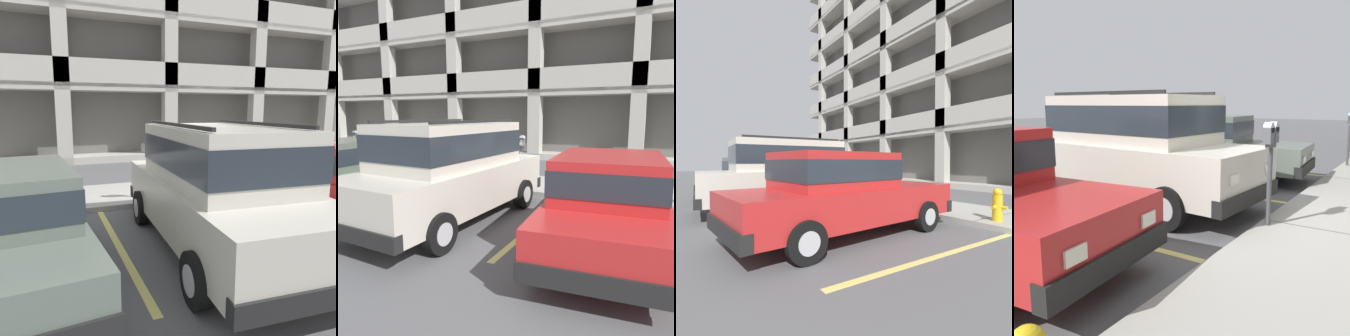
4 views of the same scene
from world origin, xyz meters
TOP-DOWN VIEW (x-y plane):
  - ground_plane at (0.00, 0.00)m, footprint 80.00×80.00m
  - sidewalk at (0.00, 1.30)m, footprint 40.00×2.20m
  - parking_stall_lines at (1.57, -1.40)m, footprint 12.68×4.80m
  - silver_suv at (-0.10, -2.35)m, footprint 2.21×4.88m
  - red_sedan at (-3.10, -2.33)m, footprint 2.10×4.61m
  - parking_meter_near at (0.21, 0.35)m, footprint 0.35×0.12m
  - parking_meter_far at (-6.07, 0.37)m, footprint 0.15×0.12m

SIDE VIEW (x-z plane):
  - ground_plane at x=0.00m, z-range -0.10..0.00m
  - parking_stall_lines at x=1.57m, z-range 0.00..0.01m
  - sidewalk at x=0.00m, z-range 0.00..0.12m
  - red_sedan at x=-3.10m, z-range 0.05..1.59m
  - parking_meter_far at x=-6.07m, z-range 0.35..1.81m
  - silver_suv at x=-0.10m, z-range 0.07..2.11m
  - parking_meter_near at x=0.21m, z-range 0.48..1.95m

